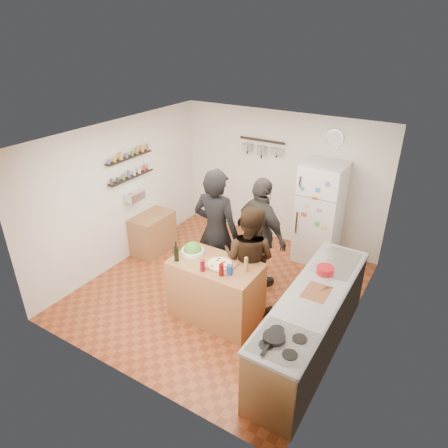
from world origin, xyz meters
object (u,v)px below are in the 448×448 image
Objects in this scene: counter_run at (311,324)px; fridge at (320,213)px; person_back at (261,234)px; person_center at (249,259)px; prep_island at (216,290)px; red_bowl at (325,270)px; person_left at (216,233)px; skillet at (274,337)px; wall_clock at (335,138)px; salad_bowl at (193,252)px; wine_bottle at (176,254)px; side_table at (153,233)px; pepper_mill at (246,266)px; salt_canister at (230,270)px.

fridge is at bearing 108.06° from counter_run.
person_center is at bearing 123.96° from person_back.
prep_island is at bearing 104.02° from person_back.
red_bowl is 0.13× the size of fridge.
person_back reaches higher than fridge.
skillet is (1.68, -1.51, -0.08)m from person_left.
wall_clock is (-0.65, 3.59, 1.21)m from skillet.
red_bowl is (1.21, -0.52, 0.04)m from person_back.
salad_bowl is at bearing 79.87° from person_left.
salad_bowl is at bearing 73.50° from wine_bottle.
skillet is 0.30× the size of side_table.
red_bowl is at bearing -68.67° from fridge.
person_center is at bearing -101.63° from fridge.
skillet is 3.84m from wall_clock.
side_table is at bearing 159.24° from pepper_mill.
skillet is (1.02, -0.81, -0.03)m from salt_canister.
pepper_mill is at bearing 109.47° from person_center.
person_center is 1.10m from red_bowl.
wine_bottle is (-0.50, -0.22, 0.56)m from prep_island.
wine_bottle is 0.88× the size of skillet.
person_back is 2.30m from skillet.
pepper_mill is 0.73× the size of skillet.
salt_canister is 2.48m from fridge.
counter_run is at bearing -84.37° from red_bowl.
wine_bottle reaches higher than prep_island.
fridge is at bearing -89.37° from person_back.
side_table is (-2.18, -0.07, -0.56)m from person_back.
counter_run is at bearing -1.09° from pepper_mill.
side_table is (-3.39, 0.45, -0.60)m from red_bowl.
person_left is (0.06, 0.53, 0.08)m from salad_bowl.
wine_bottle is at bearing -172.87° from salt_canister.
salad_bowl is at bearing 150.61° from skillet.
salt_canister is at bearing 119.38° from person_back.
person_back is 0.70× the size of counter_run.
prep_island is at bearing -104.12° from wall_clock.
person_back reaches higher than salt_canister.
wall_clock is at bearing 90.00° from fridge.
fridge is at bearing -123.69° from person_left.
salt_canister is (-0.15, -0.17, -0.02)m from pepper_mill.
skillet is at bearing 142.81° from person_back.
person_center is 1.73m from skillet.
person_back is at bearing 1.88° from side_table.
person_center is at bearing 40.46° from wine_bottle.
skillet is (-0.10, -0.96, 0.49)m from counter_run.
skillet is (0.87, -0.98, -0.05)m from pepper_mill.
skillet reaches higher than side_table.
prep_island is at bearing -6.79° from salad_bowl.
pepper_mill reaches higher than skillet.
person_center is at bearing 57.75° from prep_island.
person_left reaches higher than wine_bottle.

